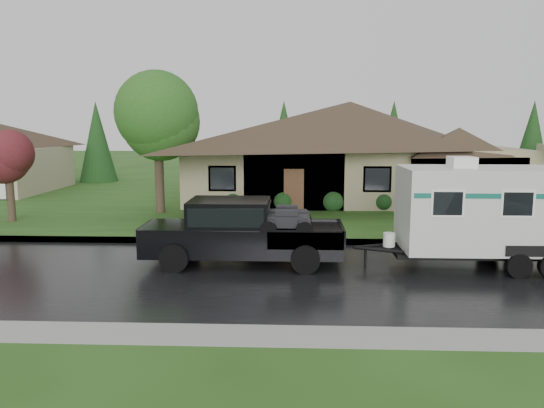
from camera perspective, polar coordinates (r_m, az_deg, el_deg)
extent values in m
plane|color=#274A17|center=(17.96, 6.29, -5.87)|extent=(140.00, 140.00, 0.00)
cube|color=black|center=(16.04, 6.77, -7.64)|extent=(140.00, 8.00, 0.01)
cube|color=gray|center=(20.13, 5.86, -4.06)|extent=(140.00, 0.50, 0.15)
cube|color=#274A17|center=(32.67, 4.53, 0.87)|extent=(140.00, 26.00, 0.15)
cube|color=tan|center=(31.64, 8.26, 3.42)|extent=(18.00, 10.00, 3.00)
pyramid|color=#33271B|center=(31.54, 8.42, 10.86)|extent=(19.44, 10.80, 2.60)
cube|color=tan|center=(29.79, 19.24, 2.41)|extent=(5.76, 4.00, 2.70)
cube|color=tan|center=(36.16, -27.08, 2.82)|extent=(3.20, 4.00, 2.52)
cylinder|color=#382B1E|center=(26.58, -11.99, 2.23)|extent=(0.44, 0.44, 2.91)
sphere|color=#336E23|center=(26.42, -12.21, 9.11)|extent=(4.01, 4.01, 4.01)
cylinder|color=#382B1E|center=(26.32, -26.26, 0.29)|extent=(0.34, 0.34, 1.84)
sphere|color=maroon|center=(26.14, -26.56, 4.67)|extent=(2.54, 2.54, 2.54)
sphere|color=#143814|center=(27.10, -4.13, 0.49)|extent=(1.00, 1.00, 1.00)
sphere|color=#143814|center=(26.93, 1.20, 0.46)|extent=(1.00, 1.00, 1.00)
sphere|color=#143814|center=(27.00, 6.56, 0.42)|extent=(1.00, 1.00, 1.00)
sphere|color=#143814|center=(27.30, 11.84, 0.39)|extent=(1.00, 1.00, 1.00)
sphere|color=#143814|center=(27.82, 16.97, 0.35)|extent=(1.00, 1.00, 1.00)
sphere|color=#143814|center=(28.56, 21.86, 0.31)|extent=(1.00, 1.00, 1.00)
cube|color=black|center=(17.06, -3.17, -3.79)|extent=(6.29, 2.10, 0.90)
cube|color=black|center=(17.37, -10.78, -2.75)|extent=(1.68, 2.04, 0.37)
cube|color=black|center=(16.95, -4.61, -1.10)|extent=(2.52, 1.97, 0.94)
cube|color=black|center=(16.94, -4.61, -0.93)|extent=(2.31, 2.01, 0.58)
cube|color=black|center=(16.94, 3.55, -3.15)|extent=(2.31, 1.99, 0.06)
cylinder|color=black|center=(16.47, -10.45, -5.72)|extent=(0.88, 0.34, 0.88)
cylinder|color=black|center=(18.42, -9.04, -4.15)|extent=(0.88, 0.34, 0.88)
cylinder|color=black|center=(16.07, 3.60, -5.95)|extent=(0.88, 0.34, 0.88)
cylinder|color=black|center=(18.07, 3.47, -4.31)|extent=(0.88, 0.34, 0.88)
cube|color=silver|center=(18.21, 25.19, -0.47)|extent=(7.34, 2.52, 2.57)
cube|color=black|center=(18.47, 24.90, -4.89)|extent=(7.75, 1.26, 0.15)
cube|color=#0C564A|center=(18.14, 25.30, 1.29)|extent=(7.19, 2.54, 0.15)
cube|color=white|center=(17.41, 19.75, 4.27)|extent=(0.73, 0.84, 0.34)
cylinder|color=black|center=(17.20, 25.00, -6.04)|extent=(0.73, 0.25, 0.73)
cylinder|color=black|center=(19.44, 22.22, -4.24)|extent=(0.73, 0.25, 0.73)
cylinder|color=black|center=(19.78, 24.80, -4.19)|extent=(0.73, 0.25, 0.73)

